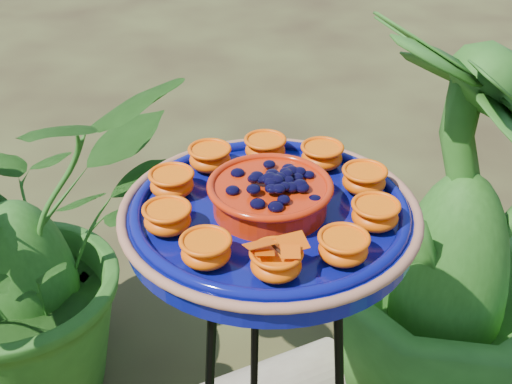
% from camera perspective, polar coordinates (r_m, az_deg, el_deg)
% --- Properties ---
extents(feeder_dish, '(0.50, 0.50, 0.11)m').
position_cam_1_polar(feeder_dish, '(1.13, 1.11, -1.51)').
color(feeder_dish, '#080C61').
rests_on(feeder_dish, tripod_stand).
extents(shrub_back_left, '(1.12, 1.11, 0.94)m').
position_cam_1_polar(shrub_back_left, '(1.96, -18.59, -4.15)').
color(shrub_back_left, '#225115').
rests_on(shrub_back_left, ground).
extents(shrub_back_right, '(0.76, 0.76, 1.11)m').
position_cam_1_polar(shrub_back_right, '(1.78, 15.71, -3.98)').
color(shrub_back_right, '#225115').
rests_on(shrub_back_right, ground).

